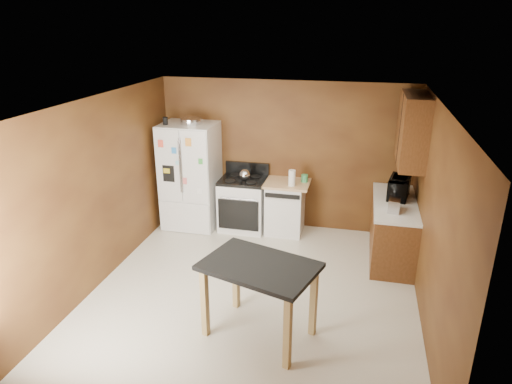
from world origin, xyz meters
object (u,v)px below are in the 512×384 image
(kettle, at_px, (245,175))
(green_canister, at_px, (304,178))
(toaster, at_px, (394,205))
(dishwasher, at_px, (285,207))
(island, at_px, (259,276))
(gas_range, at_px, (243,203))
(paper_towel, at_px, (292,178))
(pen_cup, at_px, (165,121))
(refrigerator, at_px, (191,176))
(roasting_pan, at_px, (191,121))
(microwave, at_px, (399,188))

(kettle, distance_m, green_canister, 0.99)
(green_canister, xyz_separation_m, toaster, (1.38, -0.96, 0.04))
(kettle, bearing_deg, dishwasher, 6.78)
(green_canister, bearing_deg, island, -92.27)
(kettle, bearing_deg, gas_range, 128.40)
(kettle, bearing_deg, paper_towel, -4.62)
(green_canister, bearing_deg, toaster, -35.01)
(paper_towel, distance_m, toaster, 1.71)
(pen_cup, distance_m, green_canister, 2.45)
(green_canister, xyz_separation_m, refrigerator, (-1.93, -0.18, -0.05))
(pen_cup, distance_m, gas_range, 1.88)
(roasting_pan, height_order, green_canister, roasting_pan)
(paper_towel, relative_size, dishwasher, 0.29)
(roasting_pan, relative_size, paper_towel, 1.39)
(roasting_pan, height_order, refrigerator, roasting_pan)
(green_canister, xyz_separation_m, gas_range, (-1.02, -0.11, -0.49))
(paper_towel, height_order, toaster, paper_towel)
(toaster, height_order, dishwasher, toaster)
(dishwasher, distance_m, island, 2.78)
(refrigerator, bearing_deg, island, -55.86)
(pen_cup, distance_m, refrigerator, 1.02)
(paper_towel, xyz_separation_m, microwave, (1.63, -0.17, 0.02))
(refrigerator, bearing_deg, toaster, -13.43)
(roasting_pan, relative_size, gas_range, 0.33)
(refrigerator, height_order, island, refrigerator)
(refrigerator, relative_size, dishwasher, 2.02)
(green_canister, relative_size, dishwasher, 0.14)
(toaster, xyz_separation_m, microwave, (0.09, 0.56, 0.05))
(refrigerator, bearing_deg, paper_towel, -1.95)
(paper_towel, bearing_deg, pen_cup, -177.71)
(kettle, height_order, toaster, kettle)
(gas_range, distance_m, island, 2.90)
(toaster, relative_size, refrigerator, 0.14)
(paper_towel, relative_size, gas_range, 0.24)
(roasting_pan, bearing_deg, gas_range, 1.96)
(dishwasher, height_order, island, island)
(toaster, distance_m, gas_range, 2.59)
(island, bearing_deg, gas_range, 108.27)
(gas_range, xyz_separation_m, island, (0.90, -2.73, 0.31))
(kettle, bearing_deg, microwave, -5.52)
(dishwasher, bearing_deg, green_canister, 16.95)
(gas_range, bearing_deg, dishwasher, 1.94)
(pen_cup, bearing_deg, dishwasher, 6.64)
(gas_range, height_order, dishwasher, gas_range)
(kettle, relative_size, toaster, 0.74)
(pen_cup, height_order, green_canister, pen_cup)
(microwave, relative_size, gas_range, 0.47)
(paper_towel, xyz_separation_m, refrigerator, (-1.75, 0.06, -0.12))
(pen_cup, height_order, microwave, pen_cup)
(kettle, xyz_separation_m, island, (0.86, -2.68, -0.22))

